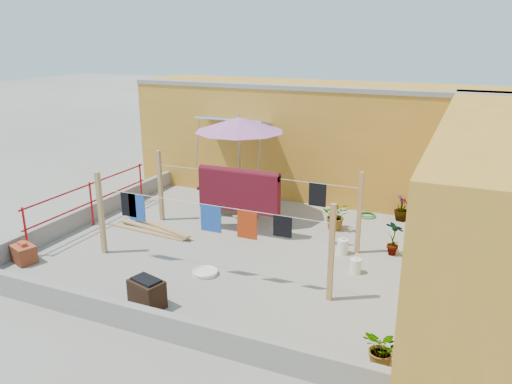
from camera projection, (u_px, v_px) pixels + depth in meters
ground at (237, 247)px, 11.06m from camera, size 80.00×80.00×0.00m
wall_back at (322, 139)px, 14.48m from camera, size 11.00×3.27×3.21m
wall_right at (508, 211)px, 8.58m from camera, size 2.40×9.00×3.20m
parapet_front at (138, 319)px, 7.87m from camera, size 8.30×0.16×0.44m
parapet_left at (91, 213)px, 12.56m from camera, size 0.16×7.30×0.44m
red_railing at (91, 197)px, 12.14m from camera, size 0.05×4.20×1.10m
clothesline_rig at (237, 194)px, 11.36m from camera, size 5.09×2.35×1.80m
patio_umbrella at (239, 125)px, 12.18m from camera, size 2.89×2.89×2.67m
outdoor_table at (232, 188)px, 12.96m from camera, size 1.77×1.11×0.77m
brick_stack at (24, 254)px, 10.28m from camera, size 0.60×0.52×0.45m
lumber_pile at (154, 229)px, 11.92m from camera, size 2.23×0.77×0.14m
brazier at (147, 293)px, 8.57m from camera, size 0.68×0.54×0.54m
white_basin at (205, 272)px, 9.80m from camera, size 0.51×0.51×0.09m
water_jug_a at (356, 266)px, 9.82m from camera, size 0.22×0.22×0.34m
water_jug_b at (343, 247)px, 10.69m from camera, size 0.24×0.24×0.37m
green_hose at (367, 215)px, 12.93m from camera, size 0.46×0.46×0.07m
plant_back_a at (336, 215)px, 11.98m from camera, size 0.74×0.68×0.71m
plant_back_b at (402, 208)px, 12.57m from camera, size 0.39×0.39×0.65m
plant_right_a at (394, 238)px, 10.56m from camera, size 0.49×0.42×0.79m
plant_right_b at (412, 258)px, 9.78m from camera, size 0.39×0.43×0.64m
plant_right_c at (383, 350)px, 6.97m from camera, size 0.70×0.69×0.59m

